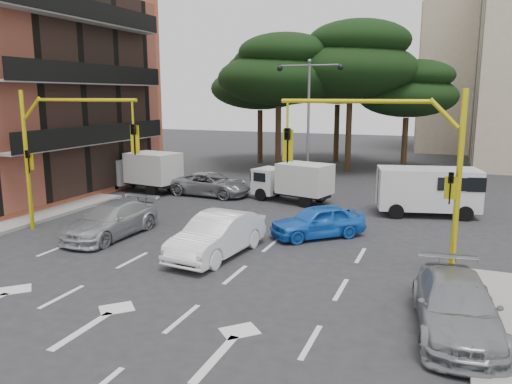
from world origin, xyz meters
TOP-DOWN VIEW (x-y plane):
  - ground at (0.00, 0.00)m, footprint 120.00×120.00m
  - median_strip at (0.00, 16.00)m, footprint 1.40×6.00m
  - apartment_beige_far at (12.95, 44.00)m, footprint 16.20×12.15m
  - pine_left_near at (-3.94, 21.96)m, footprint 9.15×9.15m
  - pine_center at (1.06, 23.96)m, footprint 9.98×9.98m
  - pine_left_far at (-6.94, 25.96)m, footprint 8.32×8.32m
  - pine_right at (5.06, 25.96)m, footprint 7.49×7.49m
  - pine_back at (-0.94, 28.96)m, footprint 9.15×9.15m
  - signal_mast_right at (6.80, 1.99)m, footprint 5.79×0.37m
  - signal_mast_left at (-6.80, 1.99)m, footprint 5.79×0.37m
  - street_lamp_center at (0.00, 16.00)m, footprint 4.16×0.36m
  - car_white_hatch at (0.60, 1.58)m, footprint 2.15×4.87m
  - car_blue_compact at (3.42, 5.29)m, footprint 4.00×3.83m
  - car_silver_wagon at (-4.60, 2.29)m, footprint 2.08×4.85m
  - car_silver_cross_a at (-4.55, 11.50)m, footprint 4.90×2.49m
  - car_silver_parked at (8.70, -1.69)m, footprint 2.48×4.92m
  - van_white at (7.42, 11.00)m, footprint 5.06×3.14m
  - box_truck_a at (-9.00, 11.17)m, footprint 5.16×2.80m
  - box_truck_b at (0.38, 11.53)m, footprint 4.76×2.94m

SIDE VIEW (x-z plane):
  - ground at x=0.00m, z-range 0.00..0.00m
  - median_strip at x=0.00m, z-range 0.00..0.15m
  - car_silver_cross_a at x=-4.55m, z-range 0.00..1.33m
  - car_blue_compact at x=3.42m, z-range 0.00..1.35m
  - car_silver_parked at x=8.70m, z-range 0.00..1.37m
  - car_silver_wagon at x=-4.60m, z-range 0.00..1.39m
  - car_white_hatch at x=0.60m, z-range 0.00..1.55m
  - box_truck_b at x=0.38m, z-range 0.00..2.18m
  - van_white at x=7.42m, z-range 0.00..2.35m
  - box_truck_a at x=-9.00m, z-range 0.00..2.41m
  - signal_mast_right at x=6.80m, z-range 0.88..6.88m
  - signal_mast_left at x=-6.80m, z-range 0.88..6.88m
  - street_lamp_center at x=0.00m, z-range 1.54..9.31m
  - pine_right at x=5.06m, z-range 2.03..10.40m
  - pine_left_far at x=-6.94m, z-range 2.26..11.56m
  - pine_left_near at x=-3.94m, z-range 2.49..12.72m
  - pine_back at x=-0.94m, z-range 2.49..12.72m
  - pine_center at x=1.06m, z-range 2.72..13.88m
  - apartment_beige_far at x=12.95m, z-range 0.00..16.70m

